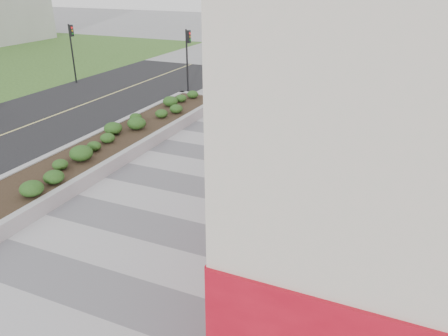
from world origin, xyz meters
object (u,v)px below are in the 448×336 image
(planter, at_px, (116,140))
(traffic_signal_far, at_px, (72,45))
(traffic_signal_near, at_px, (188,52))
(skateboarder, at_px, (242,137))

(planter, height_order, traffic_signal_far, traffic_signal_far)
(traffic_signal_near, xyz_separation_m, skateboarder, (7.28, -8.69, -1.99))
(traffic_signal_near, bearing_deg, traffic_signal_far, -176.89)
(skateboarder, bearing_deg, traffic_signal_far, 141.64)
(planter, relative_size, traffic_signal_near, 4.29)
(traffic_signal_near, height_order, skateboarder, traffic_signal_near)
(planter, xyz_separation_m, traffic_signal_far, (-10.93, 10.00, 2.34))
(planter, bearing_deg, traffic_signal_far, 137.54)
(planter, distance_m, traffic_signal_far, 15.00)
(traffic_signal_far, xyz_separation_m, skateboarder, (16.48, -8.19, -1.99))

